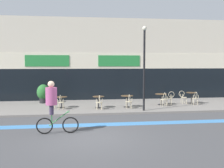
# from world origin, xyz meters

# --- Properties ---
(ground_plane) EXTENTS (120.00, 120.00, 0.00)m
(ground_plane) POSITION_xyz_m (0.00, 0.00, 0.00)
(ground_plane) COLOR #424244
(sidewalk_slab) EXTENTS (40.00, 5.50, 0.12)m
(sidewalk_slab) POSITION_xyz_m (0.00, 7.25, 0.06)
(sidewalk_slab) COLOR slate
(sidewalk_slab) RESTS_ON ground
(storefront_facade) EXTENTS (40.00, 4.06, 6.40)m
(storefront_facade) POSITION_xyz_m (0.00, 11.97, 3.18)
(storefront_facade) COLOR beige
(storefront_facade) RESTS_ON ground
(bike_lane_stripe) EXTENTS (36.00, 0.70, 0.01)m
(bike_lane_stripe) POSITION_xyz_m (0.00, 2.23, 0.00)
(bike_lane_stripe) COLOR #3D7AB7
(bike_lane_stripe) RESTS_ON ground
(bistro_table_0) EXTENTS (0.71, 0.71, 0.71)m
(bistro_table_0) POSITION_xyz_m (-1.50, 6.56, 0.63)
(bistro_table_0) COLOR black
(bistro_table_0) RESTS_ON sidewalk_slab
(bistro_table_1) EXTENTS (0.74, 0.74, 0.74)m
(bistro_table_1) POSITION_xyz_m (0.81, 6.24, 0.65)
(bistro_table_1) COLOR black
(bistro_table_1) RESTS_ON sidewalk_slab
(bistro_table_2) EXTENTS (0.79, 0.79, 0.74)m
(bistro_table_2) POSITION_xyz_m (2.66, 6.31, 0.66)
(bistro_table_2) COLOR black
(bistro_table_2) RESTS_ON sidewalk_slab
(bistro_table_3) EXTENTS (0.79, 0.79, 0.75)m
(bistro_table_3) POSITION_xyz_m (5.12, 6.94, 0.66)
(bistro_table_3) COLOR black
(bistro_table_3) RESTS_ON sidewalk_slab
(bistro_table_4) EXTENTS (0.71, 0.71, 0.77)m
(bistro_table_4) POSITION_xyz_m (7.43, 7.26, 0.67)
(bistro_table_4) COLOR black
(bistro_table_4) RESTS_ON sidewalk_slab
(cafe_chair_0_near) EXTENTS (0.45, 0.60, 0.90)m
(cafe_chair_0_near) POSITION_xyz_m (-1.51, 5.94, 0.64)
(cafe_chair_0_near) COLOR beige
(cafe_chair_0_near) RESTS_ON sidewalk_slab
(cafe_chair_0_side) EXTENTS (0.58, 0.41, 0.90)m
(cafe_chair_0_side) POSITION_xyz_m (-2.13, 6.56, 0.64)
(cafe_chair_0_side) COLOR beige
(cafe_chair_0_side) RESTS_ON sidewalk_slab
(cafe_chair_1_near) EXTENTS (0.41, 0.58, 0.90)m
(cafe_chair_1_near) POSITION_xyz_m (0.81, 5.61, 0.64)
(cafe_chair_1_near) COLOR beige
(cafe_chair_1_near) RESTS_ON sidewalk_slab
(cafe_chair_2_near) EXTENTS (0.41, 0.58, 0.90)m
(cafe_chair_2_near) POSITION_xyz_m (2.66, 5.68, 0.64)
(cafe_chair_2_near) COLOR beige
(cafe_chair_2_near) RESTS_ON sidewalk_slab
(cafe_chair_3_near) EXTENTS (0.43, 0.59, 0.90)m
(cafe_chair_3_near) POSITION_xyz_m (5.13, 6.32, 0.64)
(cafe_chair_3_near) COLOR beige
(cafe_chair_3_near) RESTS_ON sidewalk_slab
(cafe_chair_3_side) EXTENTS (0.60, 0.44, 0.90)m
(cafe_chair_3_side) POSITION_xyz_m (5.75, 6.93, 0.64)
(cafe_chair_3_side) COLOR beige
(cafe_chair_3_side) RESTS_ON sidewalk_slab
(cafe_chair_4_near) EXTENTS (0.43, 0.59, 0.90)m
(cafe_chair_4_near) POSITION_xyz_m (7.43, 6.63, 0.64)
(cafe_chair_4_near) COLOR beige
(cafe_chair_4_near) RESTS_ON sidewalk_slab
(cafe_chair_4_side) EXTENTS (0.58, 0.41, 0.90)m
(cafe_chair_4_side) POSITION_xyz_m (6.80, 7.26, 0.64)
(cafe_chair_4_side) COLOR beige
(cafe_chair_4_side) RESTS_ON sidewalk_slab
(planter_pot) EXTENTS (0.90, 0.90, 1.32)m
(planter_pot) POSITION_xyz_m (-2.90, 8.82, 0.83)
(planter_pot) COLOR #232326
(planter_pot) RESTS_ON sidewalk_slab
(lamp_post) EXTENTS (0.26, 0.26, 4.98)m
(lamp_post) POSITION_xyz_m (3.43, 4.99, 3.01)
(lamp_post) COLOR black
(lamp_post) RESTS_ON sidewalk_slab
(cyclist_0) EXTENTS (1.76, 0.49, 2.22)m
(cyclist_0) POSITION_xyz_m (-1.51, 0.88, 1.31)
(cyclist_0) COLOR black
(cyclist_0) RESTS_ON ground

